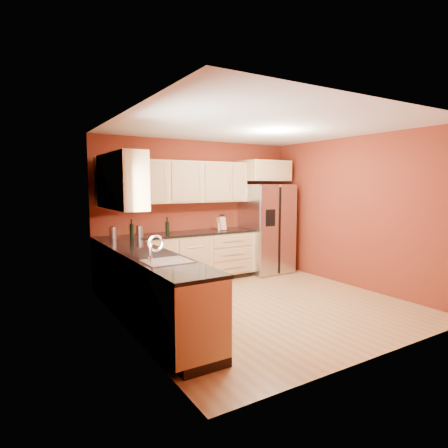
# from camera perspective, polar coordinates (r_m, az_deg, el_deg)

# --- Properties ---
(floor) EXTENTS (4.00, 4.00, 0.00)m
(floor) POSITION_cam_1_polar(r_m,az_deg,el_deg) (5.73, 5.61, -12.07)
(floor) COLOR #A3713F
(floor) RESTS_ON ground
(ceiling) EXTENTS (4.00, 4.00, 0.00)m
(ceiling) POSITION_cam_1_polar(r_m,az_deg,el_deg) (5.51, 5.90, 14.57)
(ceiling) COLOR silver
(ceiling) RESTS_ON wall_back
(wall_back) EXTENTS (4.00, 0.04, 2.60)m
(wall_back) POSITION_cam_1_polar(r_m,az_deg,el_deg) (7.16, -3.94, 2.20)
(wall_back) COLOR maroon
(wall_back) RESTS_ON floor
(wall_front) EXTENTS (4.00, 0.04, 2.60)m
(wall_front) POSITION_cam_1_polar(r_m,az_deg,el_deg) (4.07, 22.98, -1.23)
(wall_front) COLOR maroon
(wall_front) RESTS_ON floor
(wall_left) EXTENTS (0.04, 4.00, 2.60)m
(wall_left) POSITION_cam_1_polar(r_m,az_deg,el_deg) (4.56, -14.75, -0.21)
(wall_left) COLOR maroon
(wall_left) RESTS_ON floor
(wall_right) EXTENTS (0.04, 4.00, 2.60)m
(wall_right) POSITION_cam_1_polar(r_m,az_deg,el_deg) (6.86, 19.21, 1.71)
(wall_right) COLOR maroon
(wall_right) RESTS_ON floor
(base_cabinets_back) EXTENTS (2.90, 0.60, 0.88)m
(base_cabinets_back) POSITION_cam_1_polar(r_m,az_deg,el_deg) (6.77, -6.86, -5.40)
(base_cabinets_back) COLOR tan
(base_cabinets_back) RESTS_ON floor
(base_cabinets_left) EXTENTS (0.60, 2.80, 0.88)m
(base_cabinets_left) POSITION_cam_1_polar(r_m,az_deg,el_deg) (4.82, -10.99, -10.22)
(base_cabinets_left) COLOR tan
(base_cabinets_left) RESTS_ON floor
(countertop_back) EXTENTS (2.90, 0.62, 0.04)m
(countertop_back) POSITION_cam_1_polar(r_m,az_deg,el_deg) (6.69, -6.88, -1.55)
(countertop_back) COLOR black
(countertop_back) RESTS_ON base_cabinets_back
(countertop_left) EXTENTS (0.62, 2.80, 0.04)m
(countertop_left) POSITION_cam_1_polar(r_m,az_deg,el_deg) (4.71, -10.99, -4.83)
(countertop_left) COLOR black
(countertop_left) RESTS_ON base_cabinets_left
(upper_cabinets_back) EXTENTS (2.30, 0.33, 0.75)m
(upper_cabinets_back) POSITION_cam_1_polar(r_m,az_deg,el_deg) (6.89, -5.19, 6.41)
(upper_cabinets_back) COLOR tan
(upper_cabinets_back) RESTS_ON wall_back
(upper_cabinets_left) EXTENTS (0.33, 1.35, 0.75)m
(upper_cabinets_left) POSITION_cam_1_polar(r_m,az_deg,el_deg) (5.28, -15.44, 6.32)
(upper_cabinets_left) COLOR tan
(upper_cabinets_left) RESTS_ON wall_left
(corner_upper_cabinet) EXTENTS (0.67, 0.67, 0.75)m
(corner_upper_cabinet) POSITION_cam_1_polar(r_m,az_deg,el_deg) (6.23, -16.38, 6.22)
(corner_upper_cabinet) COLOR tan
(corner_upper_cabinet) RESTS_ON wall_back
(over_fridge_cabinet) EXTENTS (0.92, 0.60, 0.40)m
(over_fridge_cabinet) POSITION_cam_1_polar(r_m,az_deg,el_deg) (7.62, 6.22, 8.05)
(over_fridge_cabinet) COLOR tan
(over_fridge_cabinet) RESTS_ON wall_back
(refrigerator) EXTENTS (0.90, 0.75, 1.78)m
(refrigerator) POSITION_cam_1_polar(r_m,az_deg,el_deg) (7.61, 6.46, -0.69)
(refrigerator) COLOR silver
(refrigerator) RESTS_ON floor
(window) EXTENTS (0.03, 0.90, 1.00)m
(window) POSITION_cam_1_polar(r_m,az_deg,el_deg) (4.07, -12.55, 2.65)
(window) COLOR white
(window) RESTS_ON wall_left
(sink_faucet) EXTENTS (0.50, 0.42, 0.30)m
(sink_faucet) POSITION_cam_1_polar(r_m,az_deg,el_deg) (4.23, -8.67, -3.71)
(sink_faucet) COLOR white
(sink_faucet) RESTS_ON countertop_left
(canister_left) EXTENTS (0.15, 0.15, 0.19)m
(canister_left) POSITION_cam_1_polar(r_m,az_deg,el_deg) (6.26, -16.53, -1.23)
(canister_left) COLOR silver
(canister_left) RESTS_ON countertop_back
(canister_right) EXTENTS (0.11, 0.11, 0.18)m
(canister_right) POSITION_cam_1_polar(r_m,az_deg,el_deg) (6.35, -12.73, -1.07)
(canister_right) COLOR silver
(canister_right) RESTS_ON countertop_back
(wine_bottle_a) EXTENTS (0.08, 0.08, 0.30)m
(wine_bottle_a) POSITION_cam_1_polar(r_m,az_deg,el_deg) (6.57, -8.65, -0.23)
(wine_bottle_a) COLOR black
(wine_bottle_a) RESTS_ON countertop_back
(wine_bottle_b) EXTENTS (0.08, 0.08, 0.30)m
(wine_bottle_b) POSITION_cam_1_polar(r_m,az_deg,el_deg) (6.29, -13.88, -0.62)
(wine_bottle_b) COLOR black
(wine_bottle_b) RESTS_ON countertop_back
(knife_block) EXTENTS (0.14, 0.13, 0.25)m
(knife_block) POSITION_cam_1_polar(r_m,az_deg,el_deg) (7.04, -0.37, 0.05)
(knife_block) COLOR tan
(knife_block) RESTS_ON countertop_back
(soap_dispenser) EXTENTS (0.08, 0.08, 0.17)m
(soap_dispenser) POSITION_cam_1_polar(r_m,az_deg,el_deg) (7.02, -0.69, -0.28)
(soap_dispenser) COLOR white
(soap_dispenser) RESTS_ON countertop_back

